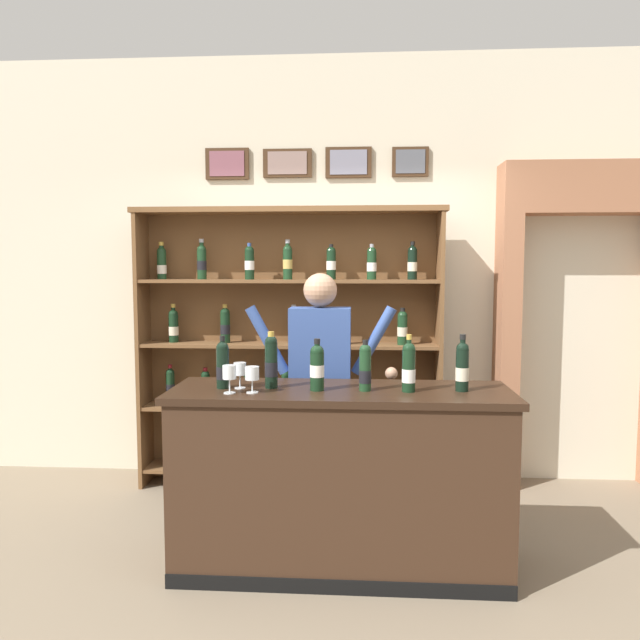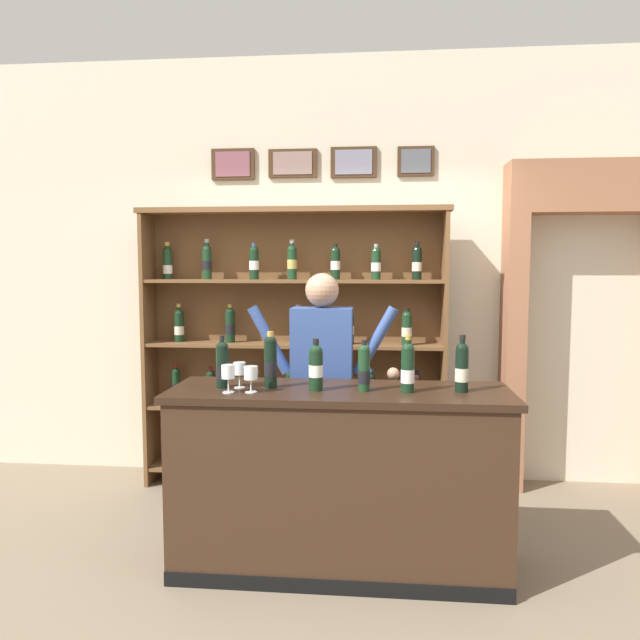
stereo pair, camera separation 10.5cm
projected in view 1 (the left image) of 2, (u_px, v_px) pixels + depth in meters
ground_plane at (318, 567)px, 3.42m from camera, size 14.00×14.00×0.02m
back_wall at (331, 270)px, 4.88m from camera, size 12.00×0.19×3.36m
wine_shelf at (289, 342)px, 4.60m from camera, size 2.35×0.31×2.14m
archway_doorway at (580, 301)px, 4.64m from camera, size 1.30×0.45×2.48m
tasting_counter at (340, 479)px, 3.36m from camera, size 1.89×0.62×1.03m
shopkeeper at (320, 371)px, 3.88m from camera, size 1.00×0.22×1.66m
tasting_bottle_riserva at (223, 365)px, 3.33m from camera, size 0.07×0.07×0.29m
tasting_bottle_grappa at (271, 361)px, 3.34m from camera, size 0.07×0.07×0.32m
tasting_bottle_chianti at (317, 366)px, 3.27m from camera, size 0.08×0.08×0.29m
tasting_bottle_super_tuscan at (365, 367)px, 3.26m from camera, size 0.07×0.07×0.28m
tasting_bottle_brunello at (409, 367)px, 3.24m from camera, size 0.07×0.07×0.31m
tasting_bottle_vin_santo at (462, 366)px, 3.25m from camera, size 0.07×0.07×0.31m
wine_glass_left at (252, 374)px, 3.21m from camera, size 0.07×0.07×0.14m
wine_glass_right at (240, 371)px, 3.33m from camera, size 0.07×0.07×0.15m
wine_glass_center at (229, 373)px, 3.20m from camera, size 0.07×0.07×0.15m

